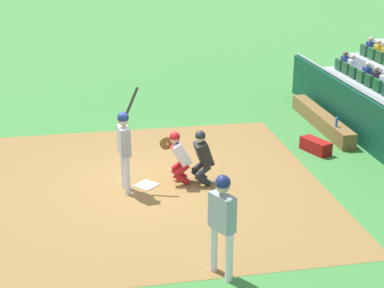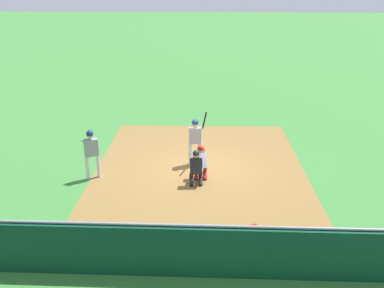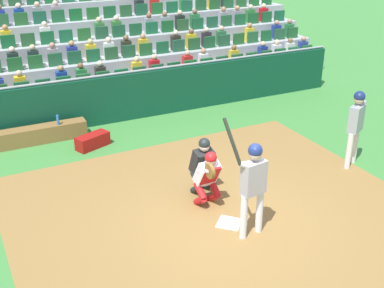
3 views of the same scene
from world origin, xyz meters
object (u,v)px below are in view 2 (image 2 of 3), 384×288
at_px(home_plate_marker, 199,169).
at_px(catcher_crouching, 201,160).
at_px(equipment_duffel_bag, 244,235).
at_px(home_plate_umpire, 196,166).
at_px(on_deck_batter, 91,149).
at_px(water_bottle_on_bench, 274,241).
at_px(batter_at_plate, 195,136).
at_px(dugout_bench, 324,256).

relative_size(home_plate_marker, catcher_crouching, 0.35).
bearing_deg(equipment_duffel_bag, home_plate_umpire, 91.85).
relative_size(home_plate_marker, on_deck_batter, 0.24).
xyz_separation_m(home_plate_umpire, equipment_duffel_bag, (1.45, -3.31, -0.54)).
distance_m(home_plate_marker, water_bottle_on_bench, 5.80).
xyz_separation_m(home_plate_umpire, on_deck_batter, (-3.75, 0.38, 0.43)).
bearing_deg(on_deck_batter, home_plate_marker, 13.19).
relative_size(home_plate_umpire, on_deck_batter, 0.71).
bearing_deg(on_deck_batter, home_plate_umpire, -5.73).
relative_size(batter_at_plate, dugout_bench, 0.57).
relative_size(batter_at_plate, catcher_crouching, 1.80).
distance_m(home_plate_marker, dugout_bench, 6.42).
distance_m(catcher_crouching, on_deck_batter, 3.93).
xyz_separation_m(catcher_crouching, dugout_bench, (3.22, -4.75, -0.49)).
relative_size(catcher_crouching, home_plate_umpire, 0.97).
relative_size(home_plate_marker, batter_at_plate, 0.19).
height_order(batter_at_plate, dugout_bench, batter_at_plate).
height_order(equipment_duffel_bag, on_deck_batter, on_deck_batter).
distance_m(dugout_bench, water_bottle_on_bench, 1.32).
height_order(dugout_bench, on_deck_batter, on_deck_batter).
bearing_deg(water_bottle_on_bench, equipment_duffel_bag, 128.69).
bearing_deg(equipment_duffel_bag, dugout_bench, -47.34).
xyz_separation_m(batter_at_plate, water_bottle_on_bench, (2.19, -5.87, -0.58)).
height_order(home_plate_marker, water_bottle_on_bench, water_bottle_on_bench).
xyz_separation_m(home_plate_marker, dugout_bench, (3.30, -5.50, 0.20)).
bearing_deg(batter_at_plate, on_deck_batter, -159.56).
bearing_deg(batter_at_plate, water_bottle_on_bench, -69.54).
height_order(home_plate_marker, on_deck_batter, on_deck_batter).
relative_size(home_plate_marker, equipment_duffel_bag, 0.51).
height_order(home_plate_umpire, equipment_duffel_bag, home_plate_umpire).
xyz_separation_m(home_plate_marker, catcher_crouching, (0.07, -0.75, 0.69)).
distance_m(batter_at_plate, dugout_bench, 6.97).
relative_size(home_plate_umpire, water_bottle_on_bench, 4.91).
height_order(home_plate_umpire, water_bottle_on_bench, home_plate_umpire).
xyz_separation_m(equipment_duffel_bag, on_deck_batter, (-5.20, 3.68, 0.96)).
relative_size(catcher_crouching, on_deck_batter, 0.69).
height_order(batter_at_plate, on_deck_batter, batter_at_plate).
bearing_deg(equipment_duffel_bag, on_deck_batter, 122.85).
bearing_deg(water_bottle_on_bench, dugout_bench, -4.43).
xyz_separation_m(home_plate_umpire, water_bottle_on_bench, (2.11, -4.13, -0.14)).
relative_size(home_plate_marker, water_bottle_on_bench, 1.66).
xyz_separation_m(water_bottle_on_bench, on_deck_batter, (-5.86, 4.51, 0.56)).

